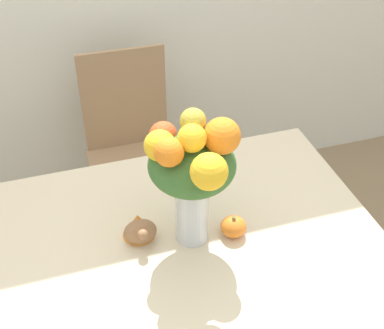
# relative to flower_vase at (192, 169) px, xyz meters

# --- Properties ---
(dining_table) EXTENTS (1.33, 1.07, 0.75)m
(dining_table) POSITION_rel_flower_vase_xyz_m (-0.04, -0.05, -0.38)
(dining_table) COLOR beige
(dining_table) RESTS_ON ground_plane
(flower_vase) EXTENTS (0.27, 0.34, 0.47)m
(flower_vase) POSITION_rel_flower_vase_xyz_m (0.00, 0.00, 0.00)
(flower_vase) COLOR silver
(flower_vase) RESTS_ON dining_table
(pumpkin) EXTENTS (0.08, 0.08, 0.08)m
(pumpkin) POSITION_rel_flower_vase_xyz_m (0.14, -0.02, -0.26)
(pumpkin) COLOR orange
(pumpkin) RESTS_ON dining_table
(turkey_figurine) EXTENTS (0.11, 0.14, 0.09)m
(turkey_figurine) POSITION_rel_flower_vase_xyz_m (-0.16, 0.06, -0.25)
(turkey_figurine) COLOR #936642
(turkey_figurine) RESTS_ON dining_table
(dining_chair_near_window) EXTENTS (0.43, 0.43, 0.97)m
(dining_chair_near_window) POSITION_rel_flower_vase_xyz_m (-0.03, 0.86, -0.54)
(dining_chair_near_window) COLOR #9E7A56
(dining_chair_near_window) RESTS_ON ground_plane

